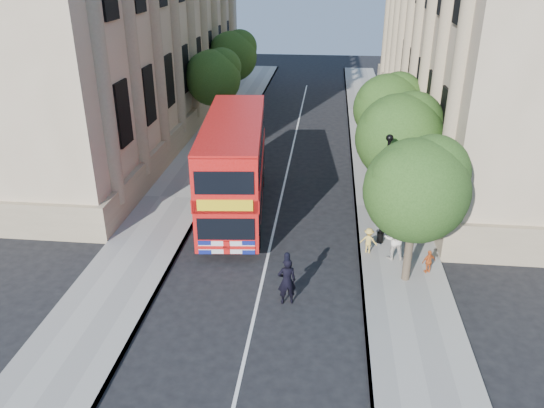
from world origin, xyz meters
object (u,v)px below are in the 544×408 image
(lamp_post, at_px, (384,195))
(double_decker_bus, at_px, (234,164))
(woman_pedestrian, at_px, (395,239))
(box_van, at_px, (227,172))
(police_constable, at_px, (287,281))

(lamp_post, xyz_separation_m, double_decker_bus, (-7.18, 2.73, 0.16))
(double_decker_bus, height_order, woman_pedestrian, double_decker_bus)
(box_van, bearing_deg, lamp_post, -27.16)
(lamp_post, height_order, police_constable, lamp_post)
(double_decker_bus, height_order, police_constable, double_decker_bus)
(lamp_post, height_order, woman_pedestrian, lamp_post)
(lamp_post, relative_size, double_decker_bus, 0.48)
(double_decker_bus, xyz_separation_m, woman_pedestrian, (7.64, -4.10, -1.60))
(box_van, height_order, woman_pedestrian, box_van)
(lamp_post, distance_m, box_van, 9.12)
(lamp_post, height_order, box_van, lamp_post)
(lamp_post, height_order, double_decker_bus, lamp_post)
(police_constable, xyz_separation_m, woman_pedestrian, (4.34, 3.63, 0.10))
(lamp_post, bearing_deg, box_van, 150.55)
(double_decker_bus, bearing_deg, box_van, 106.77)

